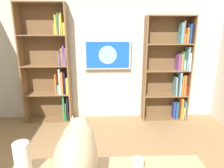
% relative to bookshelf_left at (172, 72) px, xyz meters
% --- Properties ---
extents(wall_back, '(4.52, 0.06, 2.70)m').
position_rel_bookshelf_left_xyz_m(wall_back, '(1.26, -0.17, 0.40)').
color(wall_back, beige).
rests_on(wall_back, ground).
extents(bookshelf_left, '(0.88, 0.28, 1.99)m').
position_rel_bookshelf_left_xyz_m(bookshelf_left, '(0.00, 0.00, 0.00)').
color(bookshelf_left, brown).
rests_on(bookshelf_left, ground).
extents(bookshelf_right, '(0.87, 0.28, 2.20)m').
position_rel_bookshelf_left_xyz_m(bookshelf_right, '(2.29, -0.00, 0.12)').
color(bookshelf_right, brown).
rests_on(bookshelf_right, ground).
extents(wall_mounted_tv, '(0.88, 0.07, 0.55)m').
position_rel_bookshelf_left_xyz_m(wall_mounted_tv, '(1.24, -0.08, 0.33)').
color(wall_mounted_tv, '#B7B7BC').
extents(cat, '(0.28, 0.71, 0.41)m').
position_rel_bookshelf_left_xyz_m(cat, '(1.50, 2.52, -0.01)').
color(cat, '#D1B284').
rests_on(cat, desk).
extents(paper_towel_roll, '(0.11, 0.11, 0.25)m').
position_rel_bookshelf_left_xyz_m(paper_towel_roll, '(1.88, 2.45, -0.09)').
color(paper_towel_roll, white).
rests_on(paper_towel_roll, desk).
extents(coffee_mug, '(0.08, 0.08, 0.10)m').
position_rel_bookshelf_left_xyz_m(coffee_mug, '(1.07, 2.44, -0.17)').
color(coffee_mug, white).
rests_on(coffee_mug, desk).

